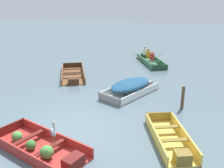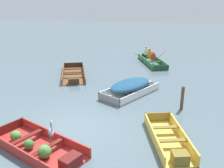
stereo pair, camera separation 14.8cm
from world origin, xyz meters
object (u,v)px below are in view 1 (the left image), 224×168
Objects in this scene: heron_on_dinghy at (53,132)px; mooring_post at (183,98)px; dinghy_red_foreground at (40,148)px; rowboat_green_with_crew at (150,60)px; skiff_yellow_near_moored at (171,139)px; skiff_wooden_brown_mid_moored at (73,75)px; skiff_white_far_moored at (131,86)px.

mooring_post is at bearing 50.35° from heron_on_dinghy.
mooring_post reaches higher than dinghy_red_foreground.
mooring_post is (1.85, -7.42, 0.28)m from rowboat_green_with_crew.
mooring_post is at bearing 43.86° from dinghy_red_foreground.
skiff_wooden_brown_mid_moored is (-5.41, 5.88, -0.02)m from skiff_yellow_near_moored.
heron_on_dinghy is (2.34, -7.44, 0.78)m from skiff_wooden_brown_mid_moored.
dinghy_red_foreground is at bearing -136.14° from mooring_post.
skiff_wooden_brown_mid_moored is 5.81m from rowboat_green_with_crew.
dinghy_red_foreground is 5.71m from mooring_post.
skiff_white_far_moored is 6.24m from rowboat_green_with_crew.
skiff_white_far_moored reaches higher than skiff_yellow_near_moored.
heron_on_dinghy reaches higher than skiff_white_far_moored.
skiff_white_far_moored reaches higher than dinghy_red_foreground.
rowboat_green_with_crew reaches higher than skiff_wooden_brown_mid_moored.
skiff_wooden_brown_mid_moored is (-1.74, 7.15, -0.03)m from dinghy_red_foreground.
skiff_wooden_brown_mid_moored is at bearing 132.65° from skiff_yellow_near_moored.
skiff_yellow_near_moored reaches higher than skiff_wooden_brown_mid_moored.
skiff_wooden_brown_mid_moored is at bearing 150.86° from skiff_white_far_moored.
skiff_yellow_near_moored is 2.94× the size of mooring_post.
skiff_yellow_near_moored is at bearing -64.97° from skiff_white_far_moored.
rowboat_green_with_crew is (0.39, 6.23, -0.18)m from skiff_white_far_moored.
dinghy_red_foreground is 0.90× the size of skiff_wooden_brown_mid_moored.
dinghy_red_foreground is 5.48m from skiff_white_far_moored.
dinghy_red_foreground is 7.36m from skiff_wooden_brown_mid_moored.
skiff_wooden_brown_mid_moored is 1.17× the size of skiff_white_far_moored.
skiff_yellow_near_moored is 0.75× the size of skiff_wooden_brown_mid_moored.
skiff_yellow_near_moored is 2.73m from mooring_post.
rowboat_green_with_crew reaches higher than dinghy_red_foreground.
dinghy_red_foreground is 11.59m from rowboat_green_with_crew.
skiff_yellow_near_moored is at bearing -82.04° from rowboat_green_with_crew.
heron_on_dinghy is (-1.66, -11.65, 0.68)m from rowboat_green_with_crew.
dinghy_red_foreground is 3.52× the size of mooring_post.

